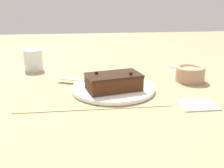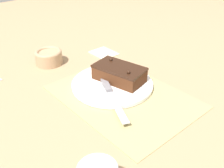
{
  "view_description": "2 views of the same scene",
  "coord_description": "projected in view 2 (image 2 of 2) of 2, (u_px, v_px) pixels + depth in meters",
  "views": [
    {
      "loc": [
        0.03,
        0.86,
        0.31
      ],
      "look_at": [
        -0.07,
        0.03,
        0.03
      ],
      "focal_mm": 42.0,
      "sensor_mm": 36.0,
      "label": 1
    },
    {
      "loc": [
        0.52,
        -0.5,
        0.48
      ],
      "look_at": [
        -0.04,
        -0.01,
        0.04
      ],
      "focal_mm": 42.0,
      "sensor_mm": 36.0,
      "label": 2
    }
  ],
  "objects": [
    {
      "name": "ground_plane",
      "position": [
        123.0,
        97.0,
        0.86
      ],
      "size": [
        3.0,
        3.0,
        0.0
      ],
      "primitive_type": "plane",
      "color": "#9E7F5B"
    },
    {
      "name": "small_bowl",
      "position": [
        49.0,
        57.0,
        1.06
      ],
      "size": [
        0.11,
        0.11,
        0.06
      ],
      "color": "tan",
      "rests_on": "ground_plane"
    },
    {
      "name": "serving_knife",
      "position": [
        110.0,
        92.0,
        0.85
      ],
      "size": [
        0.23,
        0.12,
        0.01
      ],
      "rotation": [
        0.0,
        0.0,
        4.29
      ],
      "color": "slate",
      "rests_on": "cake_plate"
    },
    {
      "name": "folded_napkin",
      "position": [
        104.0,
        53.0,
        1.16
      ],
      "size": [
        0.11,
        0.09,
        0.01
      ],
      "primitive_type": "cube",
      "color": "beige",
      "rests_on": "ground_plane"
    },
    {
      "name": "cake_plate",
      "position": [
        112.0,
        84.0,
        0.92
      ],
      "size": [
        0.28,
        0.28,
        0.01
      ],
      "color": "white",
      "rests_on": "placemat_woven"
    },
    {
      "name": "chocolate_cake",
      "position": [
        119.0,
        73.0,
        0.91
      ],
      "size": [
        0.19,
        0.14,
        0.06
      ],
      "rotation": [
        0.0,
        0.0,
        0.23
      ],
      "color": "#472614",
      "rests_on": "cake_plate"
    },
    {
      "name": "placemat_woven",
      "position": [
        123.0,
        96.0,
        0.86
      ],
      "size": [
        0.46,
        0.34,
        0.0
      ],
      "primitive_type": "cube",
      "color": "tan",
      "rests_on": "ground_plane"
    }
  ]
}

